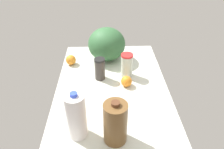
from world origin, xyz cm
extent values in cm
cube|color=silver|center=(0.00, 0.00, 1.50)|extent=(120.00, 76.00, 3.00)
cylinder|color=brown|center=(-44.62, -0.36, 14.74)|extent=(11.96, 11.96, 23.48)
cylinder|color=#59331E|center=(-44.62, -0.36, 27.38)|extent=(4.18, 4.18, 1.80)
cylinder|color=#3B3531|center=(10.17, 8.22, 10.39)|extent=(7.31, 7.31, 14.79)
cylinder|color=black|center=(10.17, 8.22, 18.49)|extent=(7.53, 7.53, 1.40)
ellipsoid|color=#33663A|center=(38.31, 2.84, 16.24)|extent=(29.73, 29.73, 26.48)
cylinder|color=beige|center=(12.97, -11.02, 11.16)|extent=(8.33, 8.33, 16.33)
cylinder|color=red|center=(12.97, -11.02, 20.03)|extent=(8.58, 8.58, 1.40)
cylinder|color=white|center=(-40.74, 19.34, 16.14)|extent=(10.21, 10.21, 26.28)
cylinder|color=blue|center=(-40.74, 19.34, 30.18)|extent=(3.57, 3.57, 1.80)
sphere|color=orange|center=(0.51, -9.92, 6.77)|extent=(7.54, 7.54, 7.54)
sphere|color=orange|center=(30.34, 31.44, 6.93)|extent=(7.85, 7.85, 7.85)
camera|label=1|loc=(-119.25, 4.35, 94.97)|focal=35.00mm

